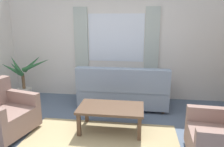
{
  "coord_description": "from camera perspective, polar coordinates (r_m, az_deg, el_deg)",
  "views": [
    {
      "loc": [
        0.58,
        -2.84,
        1.89
      ],
      "look_at": [
        0.11,
        0.7,
        0.97
      ],
      "focal_mm": 34.53,
      "sensor_mm": 36.0,
      "label": 1
    }
  ],
  "objects": [
    {
      "name": "potted_plant",
      "position": [
        5.43,
        -22.22,
        -1.88
      ],
      "size": [
        1.14,
        1.11,
        1.05
      ],
      "color": "#B7B2A8",
      "rests_on": "ground_plane"
    },
    {
      "name": "area_rug",
      "position": [
        3.46,
        -3.5,
        -18.64
      ],
      "size": [
        2.45,
        1.6,
        0.01
      ],
      "primitive_type": "cube",
      "color": "tan",
      "rests_on": "ground_plane"
    },
    {
      "name": "couch",
      "position": [
        4.69,
        2.95,
        -4.56
      ],
      "size": [
        1.9,
        0.82,
        0.92
      ],
      "rotation": [
        0.0,
        0.0,
        3.14
      ],
      "color": "gray",
      "rests_on": "ground_plane"
    },
    {
      "name": "coffee_table",
      "position": [
        3.7,
        -0.31,
        -9.63
      ],
      "size": [
        1.1,
        0.64,
        0.44
      ],
      "color": "brown",
      "rests_on": "ground_plane"
    },
    {
      "name": "window_with_curtains",
      "position": [
        5.07,
        1.03,
        9.38
      ],
      "size": [
        1.98,
        0.07,
        1.4
      ],
      "color": "white"
    },
    {
      "name": "wall_back",
      "position": [
        5.17,
        1.14,
        7.8
      ],
      "size": [
        5.32,
        0.12,
        2.6
      ],
      "primitive_type": "cube",
      "color": "silver",
      "rests_on": "ground_plane"
    },
    {
      "name": "ground_plane",
      "position": [
        3.46,
        -3.5,
        -18.73
      ],
      "size": [
        6.24,
        6.24,
        0.0
      ],
      "primitive_type": "plane",
      "color": "slate"
    },
    {
      "name": "armchair_left",
      "position": [
        4.08,
        -27.16,
        -9.4
      ],
      "size": [
        1.0,
        1.01,
        0.88
      ],
      "rotation": [
        0.0,
        0.0,
        1.33
      ],
      "color": "gray",
      "rests_on": "ground_plane"
    }
  ]
}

